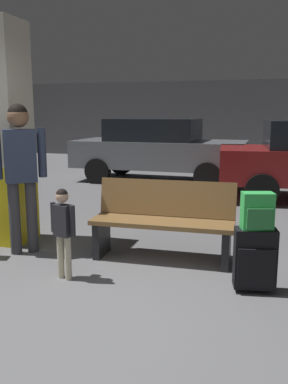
# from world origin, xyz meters

# --- Properties ---
(ground_plane) EXTENTS (18.00, 18.00, 0.10)m
(ground_plane) POSITION_xyz_m (0.00, 4.00, -0.05)
(ground_plane) COLOR slate
(garage_back_wall) EXTENTS (18.00, 0.12, 2.80)m
(garage_back_wall) POSITION_xyz_m (0.00, 12.86, 1.40)
(garage_back_wall) COLOR #565658
(garage_back_wall) RESTS_ON ground_plane
(structural_pillar) EXTENTS (0.57, 0.57, 2.76)m
(structural_pillar) POSITION_xyz_m (-1.80, 1.85, 1.37)
(structural_pillar) COLOR yellow
(structural_pillar) RESTS_ON ground_plane
(bench) EXTENTS (1.61, 0.56, 0.89)m
(bench) POSITION_xyz_m (0.30, 1.73, 0.44)
(bench) COLOR brown
(bench) RESTS_ON ground_plane
(suitcase) EXTENTS (0.41, 0.29, 0.60)m
(suitcase) POSITION_xyz_m (1.32, 1.07, 0.32)
(suitcase) COLOR black
(suitcase) RESTS_ON ground_plane
(backpack_bright) EXTENTS (0.31, 0.25, 0.34)m
(backpack_bright) POSITION_xyz_m (1.33, 1.07, 0.77)
(backpack_bright) COLOR green
(backpack_bright) RESTS_ON suitcase
(child) EXTENTS (0.30, 0.22, 0.93)m
(child) POSITION_xyz_m (-0.52, 0.87, 0.57)
(child) COLOR beige
(child) RESTS_ON ground_plane
(adult) EXTENTS (0.50, 0.41, 1.75)m
(adult) POSITION_xyz_m (-1.35, 1.48, 1.08)
(adult) COLOR #38383D
(adult) RESTS_ON ground_plane
(parked_car_far) EXTENTS (4.15, 1.89, 1.51)m
(parked_car_far) POSITION_xyz_m (-1.09, 7.12, 0.81)
(parked_car_far) COLOR slate
(parked_car_far) RESTS_ON ground_plane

